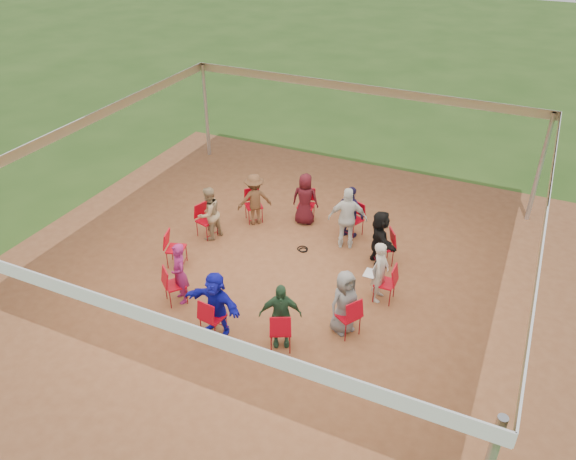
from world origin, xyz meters
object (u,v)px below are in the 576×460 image
at_px(chair_9, 280,330).
at_px(person_seated_4, 255,199).
at_px(person_seated_6, 179,273).
at_px(person_seated_1, 380,238).
at_px(person_seated_3, 305,199).
at_px(person_seated_5, 209,214).
at_px(person_seated_8, 280,315).
at_px(standing_person, 348,218).
at_px(person_seated_9, 344,302).
at_px(chair_0, 385,283).
at_px(chair_4, 254,206).
at_px(chair_10, 347,316).
at_px(chair_1, 384,247).
at_px(chair_7, 175,285).
at_px(person_seated_0, 380,272).
at_px(chair_6, 176,249).
at_px(cable_coil, 303,249).
at_px(chair_2, 353,220).
at_px(chair_5, 207,221).
at_px(chair_8, 213,317).
at_px(laptop, 373,272).
at_px(person_seated_2, 351,212).
at_px(person_seated_7, 216,303).

distance_m(chair_9, person_seated_4, 4.77).
bearing_deg(person_seated_6, person_seated_4, 130.91).
xyz_separation_m(person_seated_1, person_seated_3, (-2.32, 1.01, 0.00)).
height_order(chair_9, person_seated_5, person_seated_5).
distance_m(chair_9, person_seated_8, 0.29).
height_order(person_seated_6, standing_person, standing_person).
distance_m(person_seated_1, person_seated_9, 2.53).
xyz_separation_m(chair_0, person_seated_4, (-4.03, 1.70, 0.26)).
distance_m(chair_4, person_seated_6, 3.64).
xyz_separation_m(chair_10, person_seated_9, (-0.10, 0.06, 0.26)).
height_order(chair_1, chair_7, same).
height_order(chair_1, person_seated_1, person_seated_1).
relative_size(person_seated_3, standing_person, 0.87).
bearing_deg(person_seated_0, chair_6, 98.39).
relative_size(chair_4, person_seated_0, 0.64).
bearing_deg(cable_coil, chair_4, 156.92).
relative_size(chair_2, person_seated_5, 0.64).
relative_size(chair_4, standing_person, 0.56).
bearing_deg(person_seated_1, person_seated_5, 65.45).
distance_m(person_seated_6, cable_coil, 3.37).
height_order(chair_1, person_seated_4, person_seated_4).
bearing_deg(person_seated_6, chair_9, 30.50).
distance_m(chair_5, person_seated_4, 1.38).
bearing_deg(person_seated_0, chair_8, 132.15).
bearing_deg(person_seated_3, laptop, 129.19).
bearing_deg(person_seated_6, chair_8, 11.50).
bearing_deg(person_seated_4, person_seated_2, 147.27).
bearing_deg(person_seated_3, person_seated_7, 81.82).
relative_size(chair_10, cable_coil, 2.51).
bearing_deg(cable_coil, person_seated_7, -96.57).
bearing_deg(chair_6, chair_2, 114.55).
distance_m(chair_2, chair_5, 3.72).
bearing_deg(chair_1, standing_person, 39.47).
xyz_separation_m(chair_7, chair_10, (3.68, 0.60, 0.00)).
bearing_deg(chair_9, chair_1, 49.09).
distance_m(chair_1, person_seated_6, 4.77).
bearing_deg(person_seated_2, chair_0, 149.50).
xyz_separation_m(chair_1, chair_5, (-4.42, -0.72, 0.00)).
bearing_deg(chair_8, chair_1, 65.45).
bearing_deg(person_seated_2, chair_10, 132.15).
xyz_separation_m(chair_2, chair_4, (-2.63, -0.43, 0.00)).
height_order(chair_8, chair_10, same).
height_order(person_seated_2, cable_coil, person_seated_2).
height_order(person_seated_4, person_seated_8, same).
distance_m(chair_5, chair_8, 3.72).
bearing_deg(person_seated_7, chair_9, 11.50).
bearing_deg(chair_0, person_seated_2, 34.95).
bearing_deg(chair_1, person_seated_3, 34.95).
height_order(chair_10, person_seated_2, person_seated_2).
xyz_separation_m(chair_4, person_seated_8, (2.66, -3.94, 0.26)).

